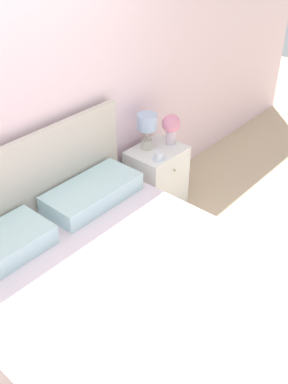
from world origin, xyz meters
The scene contains 7 objects.
ground_plane centered at (0.00, 0.00, 0.00)m, with size 12.00×12.00×0.00m, color #CCB28E.
wall_back centered at (0.00, 0.07, 1.30)m, with size 8.00×0.06×2.60m.
bed centered at (0.00, -1.01, 0.28)m, with size 1.81×2.17×1.10m.
nightstand centered at (1.23, -0.21, 0.30)m, with size 0.48×0.40×0.59m.
table_lamp centered at (1.19, -0.13, 0.81)m, with size 0.17×0.17×0.32m.
flower_vase centered at (1.40, -0.23, 0.76)m, with size 0.16×0.16×0.27m.
teacup centered at (1.11, -0.32, 0.62)m, with size 0.11×0.11×0.06m.
Camera 1 is at (-1.40, -2.35, 2.49)m, focal length 42.00 mm.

